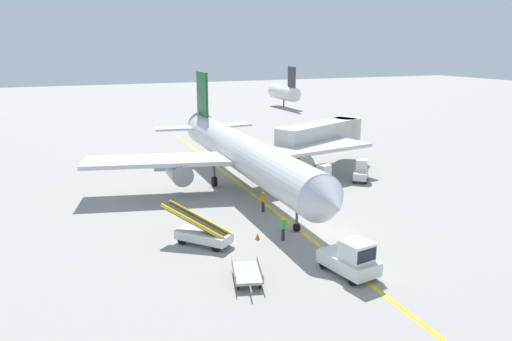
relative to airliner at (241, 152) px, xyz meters
The scene contains 14 objects.
ground_plane 13.24m from the airliner, 85.44° to the right, with size 300.00×300.00×0.00m, color gray.
taxi_line_yellow 8.47m from the airliner, 90.16° to the right, with size 0.30×80.00×0.01m, color yellow.
airliner is the anchor object (origin of this frame).
jet_bridge 13.07m from the airliner, 22.78° to the left, with size 12.76×7.71×4.85m.
pushback_tug 19.71m from the airliner, 92.57° to the right, with size 2.45×3.86×2.20m.
baggage_tug_near_wing 12.21m from the airliner, 11.34° to the right, with size 2.53×2.68×2.10m.
baggage_tug_by_cargo_door 7.96m from the airliner, 20.16° to the right, with size 2.65×1.85×2.10m.
belt_loader_forward_hold 14.12m from the airliner, 122.40° to the right, with size 4.17×4.64×2.59m.
baggage_cart_loaded 19.28m from the airliner, 110.53° to the right, with size 2.29×3.83×0.94m.
ground_crew_marshaller 7.62m from the airliner, 97.49° to the right, with size 0.36×0.24×1.70m.
ground_crew_wing_walker 13.60m from the airliner, 99.17° to the right, with size 0.36×0.24×1.70m.
safety_cone_nose_left 13.31m from the airliner, 106.60° to the right, with size 0.36×0.36×0.44m, color orange.
safety_cone_nose_right 7.85m from the airliner, 75.01° to the right, with size 0.36×0.36×0.44m, color orange.
distant_aircraft_mid_left 63.70m from the airliner, 60.13° to the left, with size 3.00×10.10×8.80m.
Camera 1 is at (-17.43, -29.16, 12.94)m, focal length 34.99 mm.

